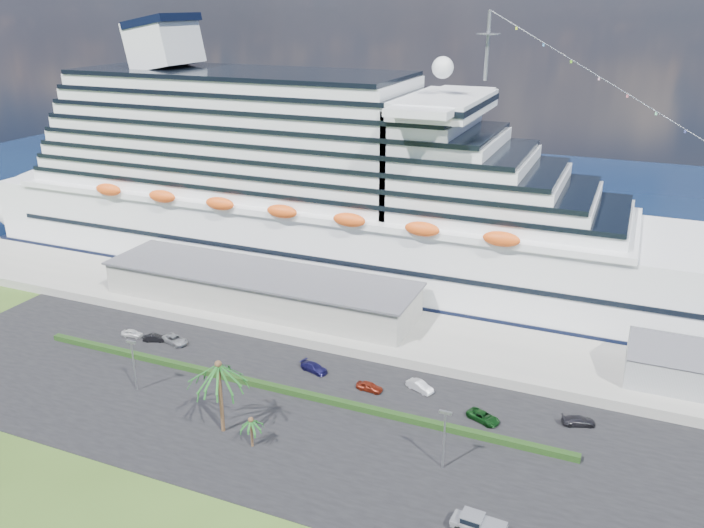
% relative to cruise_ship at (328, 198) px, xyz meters
% --- Properties ---
extents(ground, '(420.00, 420.00, 0.00)m').
position_rel_cruise_ship_xyz_m(ground, '(21.53, -64.00, -16.69)').
color(ground, '#304918').
rests_on(ground, ground).
extents(asphalt_lot, '(140.00, 38.00, 0.12)m').
position_rel_cruise_ship_xyz_m(asphalt_lot, '(21.53, -53.00, -16.63)').
color(asphalt_lot, black).
rests_on(asphalt_lot, ground).
extents(wharf, '(240.00, 20.00, 1.80)m').
position_rel_cruise_ship_xyz_m(wharf, '(21.53, -24.00, -15.79)').
color(wharf, gray).
rests_on(wharf, ground).
extents(water, '(420.00, 160.00, 0.02)m').
position_rel_cruise_ship_xyz_m(water, '(21.53, 66.00, -16.68)').
color(water, black).
rests_on(water, ground).
extents(cruise_ship, '(191.00, 38.00, 54.00)m').
position_rel_cruise_ship_xyz_m(cruise_ship, '(0.00, 0.00, 0.00)').
color(cruise_ship, silver).
rests_on(cruise_ship, ground).
extents(terminal_building, '(61.00, 15.00, 6.30)m').
position_rel_cruise_ship_xyz_m(terminal_building, '(-3.47, -24.00, -11.68)').
color(terminal_building, gray).
rests_on(terminal_building, wharf).
extents(hedge, '(88.00, 1.10, 0.90)m').
position_rel_cruise_ship_xyz_m(hedge, '(13.53, -48.00, -16.12)').
color(hedge, black).
rests_on(hedge, asphalt_lot).
extents(lamp_post_left, '(1.60, 0.35, 8.27)m').
position_rel_cruise_ship_xyz_m(lamp_post_left, '(-6.47, -56.00, -11.35)').
color(lamp_post_left, gray).
rests_on(lamp_post_left, asphalt_lot).
extents(lamp_post_right, '(1.60, 0.35, 8.27)m').
position_rel_cruise_ship_xyz_m(lamp_post_right, '(41.53, -56.00, -11.35)').
color(lamp_post_right, gray).
rests_on(lamp_post_right, asphalt_lot).
extents(palm_tall, '(8.82, 8.82, 11.13)m').
position_rel_cruise_ship_xyz_m(palm_tall, '(11.53, -60.00, -7.49)').
color(palm_tall, '#47301E').
rests_on(palm_tall, ground).
extents(palm_short, '(3.53, 3.53, 4.56)m').
position_rel_cruise_ship_xyz_m(palm_short, '(17.03, -61.50, -13.03)').
color(palm_short, '#47301E').
rests_on(palm_short, ground).
extents(parked_car_0, '(3.95, 1.99, 1.29)m').
position_rel_cruise_ship_xyz_m(parked_car_0, '(-18.84, -42.05, -15.93)').
color(parked_car_0, silver).
rests_on(parked_car_0, asphalt_lot).
extents(parked_car_1, '(4.06, 2.60, 1.26)m').
position_rel_cruise_ship_xyz_m(parked_car_1, '(-14.08, -41.96, -15.94)').
color(parked_car_1, black).
rests_on(parked_car_1, asphalt_lot).
extents(parked_car_2, '(5.50, 3.65, 1.40)m').
position_rel_cruise_ship_xyz_m(parked_car_2, '(-10.34, -41.24, -15.87)').
color(parked_car_2, gray).
rests_on(parked_car_2, asphalt_lot).
extents(parked_car_3, '(5.14, 3.16, 1.39)m').
position_rel_cruise_ship_xyz_m(parked_car_3, '(16.00, -40.57, -15.88)').
color(parked_car_3, '#141242').
rests_on(parked_car_3, asphalt_lot).
extents(parked_car_4, '(4.19, 1.94, 1.39)m').
position_rel_cruise_ship_xyz_m(parked_car_4, '(26.26, -42.51, -15.88)').
color(parked_car_4, maroon).
rests_on(parked_car_4, asphalt_lot).
extents(parked_car_5, '(4.72, 3.18, 1.47)m').
position_rel_cruise_ship_xyz_m(parked_car_5, '(33.28, -39.53, -15.84)').
color(parked_car_5, silver).
rests_on(parked_car_5, asphalt_lot).
extents(parked_car_6, '(5.31, 3.95, 1.34)m').
position_rel_cruise_ship_xyz_m(parked_car_6, '(43.97, -43.79, -15.90)').
color(parked_car_6, '#0D3611').
rests_on(parked_car_6, asphalt_lot).
extents(parked_car_7, '(4.97, 3.33, 1.34)m').
position_rel_cruise_ship_xyz_m(parked_car_7, '(56.38, -39.59, -15.91)').
color(parked_car_7, black).
rests_on(parked_car_7, asphalt_lot).
extents(pickup_truck, '(6.18, 2.57, 2.14)m').
position_rel_cruise_ship_xyz_m(pickup_truck, '(48.22, -65.47, -15.40)').
color(pickup_truck, black).
rests_on(pickup_truck, asphalt_lot).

